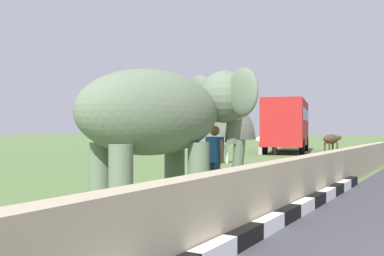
# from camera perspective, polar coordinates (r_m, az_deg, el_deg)

# --- Properties ---
(striped_curb) EXTENTS (16.20, 0.20, 0.24)m
(striped_curb) POSITION_cam_1_polar(r_m,az_deg,el_deg) (5.77, 4.93, -14.78)
(striped_curb) COLOR white
(striped_curb) RESTS_ON ground_plane
(barrier_parapet) EXTENTS (28.00, 0.36, 1.00)m
(barrier_parapet) POSITION_cam_1_polar(r_m,az_deg,el_deg) (7.94, 10.37, -7.94)
(barrier_parapet) COLOR tan
(barrier_parapet) RESTS_ON ground_plane
(elephant) EXTENTS (4.02, 3.27, 2.87)m
(elephant) POSITION_cam_1_polar(r_m,az_deg,el_deg) (8.94, -3.34, 1.70)
(elephant) COLOR #63735A
(elephant) RESTS_ON ground_plane
(person_handler) EXTENTS (0.39, 0.63, 1.66)m
(person_handler) POSITION_cam_1_polar(r_m,az_deg,el_deg) (10.20, 2.94, -3.81)
(person_handler) COLOR navy
(person_handler) RESTS_ON ground_plane
(bus_red) EXTENTS (8.66, 4.36, 3.50)m
(bus_red) POSITION_cam_1_polar(r_m,az_deg,el_deg) (30.84, 12.12, 0.78)
(bus_red) COLOR #B21E1E
(bus_red) RESTS_ON ground_plane
(cow_near) EXTENTS (1.91, 0.71, 1.23)m
(cow_near) POSITION_cam_1_polar(r_m,az_deg,el_deg) (20.26, 3.52, -2.15)
(cow_near) COLOR beige
(cow_near) RESTS_ON ground_plane
(cow_mid) EXTENTS (1.91, 1.11, 1.23)m
(cow_mid) POSITION_cam_1_polar(r_m,az_deg,el_deg) (31.48, 17.53, -1.43)
(cow_mid) COLOR #473323
(cow_mid) RESTS_ON ground_plane
(cow_far) EXTENTS (1.55, 1.70, 1.23)m
(cow_far) POSITION_cam_1_polar(r_m,az_deg,el_deg) (28.10, 9.76, -1.59)
(cow_far) COLOR beige
(cow_far) RESTS_ON ground_plane
(hill_east) EXTENTS (28.29, 22.63, 18.12)m
(hill_east) POSITION_cam_1_polar(r_m,az_deg,el_deg) (71.12, -1.33, -1.42)
(hill_east) COLOR slate
(hill_east) RESTS_ON ground_plane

